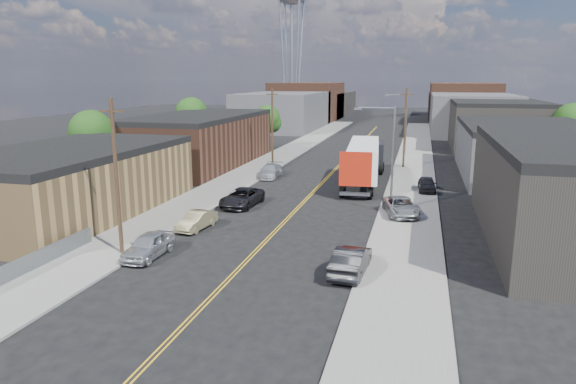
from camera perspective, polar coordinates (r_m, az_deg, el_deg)
The scene contains 32 objects.
ground at distance 79.31m, azimuth 7.04°, elevation 4.34°, with size 260.00×260.00×0.00m, color black.
centerline at distance 64.65m, azimuth 5.28°, elevation 2.53°, with size 0.32×120.00×0.01m, color gold.
sidewalk_left at distance 66.78m, azimuth -2.80°, elevation 2.95°, with size 5.00×140.00×0.15m, color slate.
sidewalk_right at distance 63.84m, azimuth 13.73°, elevation 2.16°, with size 5.00×140.00×0.15m, color slate.
warehouse_tan at distance 46.33m, azimuth -23.19°, elevation 1.11°, with size 12.00×22.00×5.60m.
warehouse_brown at distance 68.41m, azimuth -9.93°, elevation 5.74°, with size 12.00×26.00×6.60m.
industrial_right_b at distance 65.47m, azimuth 24.90°, elevation 4.25°, with size 14.00×24.00×6.10m.
industrial_right_c at distance 90.95m, azimuth 22.13°, elevation 6.97°, with size 14.00×22.00×7.60m.
skyline_left_a at distance 117.04m, azimuth -0.45°, elevation 9.02°, with size 16.00×30.00×8.00m, color #3B3B3D.
skyline_right_a at distance 113.52m, azimuth 19.67°, elevation 8.19°, with size 16.00×30.00×8.00m, color #3B3B3D.
skyline_left_b at distance 141.25m, azimuth 2.21°, elevation 10.02°, with size 16.00×26.00×10.00m, color #43261B.
skyline_right_b at distance 138.36m, azimuth 18.84°, elevation 9.32°, with size 16.00×26.00×10.00m, color #43261B.
skyline_left_c at distance 160.90m, azimuth 3.75°, elevation 9.77°, with size 16.00×40.00×7.00m, color black.
skyline_right_c at distance 158.36m, azimuth 18.30°, elevation 9.13°, with size 16.00×40.00×7.00m, color black.
streetlight_near at distance 43.34m, azimuth 11.07°, elevation 4.56°, with size 3.39×0.25×9.00m.
streetlight_far at distance 78.13m, azimuth 12.73°, elevation 7.94°, with size 3.39×0.25×9.00m.
utility_pole_left_near at distance 33.89m, azimuth -18.52°, elevation 1.63°, with size 1.60×0.26×10.00m.
utility_pole_left_far at distance 65.76m, azimuth -1.75°, elevation 7.26°, with size 1.60×0.26×10.00m.
utility_pole_right at distance 66.17m, azimuth 12.87°, elevation 6.99°, with size 1.60×0.26×10.00m.
chainlink_fence at distance 32.16m, azimuth -29.31°, elevation -8.21°, with size 0.05×16.00×1.22m.
tree_left_near at distance 59.05m, azimuth -20.94°, elevation 5.89°, with size 4.85×4.76×7.91m.
tree_left_mid at distance 80.63m, azimuth -10.64°, elevation 8.27°, with size 5.10×5.04×8.37m.
tree_left_far at distance 83.67m, azimuth -2.28°, elevation 7.99°, with size 4.35×4.20×6.97m.
tree_right_far at distance 80.60m, azimuth 28.99°, elevation 6.71°, with size 4.85×4.76×7.91m.
semi_truck at distance 56.22m, azimuth 8.59°, elevation 3.64°, with size 4.07×17.66×4.58m.
car_left_a at distance 33.95m, azimuth -15.25°, elevation -5.73°, with size 1.85×4.59×1.57m, color #B2B6B7.
car_left_b at distance 39.35m, azimuth -10.12°, elevation -3.13°, with size 1.43×4.09×1.35m, color #7E7352.
car_left_c at distance 45.84m, azimuth -5.16°, elevation -0.61°, with size 2.59×5.63×1.56m, color black.
car_left_d at distance 58.93m, azimuth -2.02°, elevation 2.35°, with size 2.12×5.21×1.51m, color #B2B4B7.
car_right_oncoming at distance 30.25m, azimuth 7.00°, elevation -7.58°, with size 1.72×4.94×1.63m, color black.
car_right_lot_a at distance 43.16m, azimuth 12.42°, elevation -1.57°, with size 2.39×5.18×1.44m, color #979A9B.
car_right_lot_c at distance 52.89m, azimuth 15.17°, elevation 0.86°, with size 1.68×4.19×1.43m, color black.
Camera 1 is at (10.12, -17.87, 11.16)m, focal length 32.00 mm.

